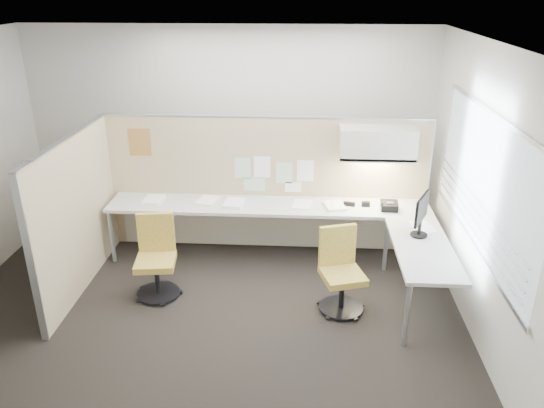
# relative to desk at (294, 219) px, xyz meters

# --- Properties ---
(floor) EXTENTS (5.50, 4.50, 0.01)m
(floor) POSITION_rel_desk_xyz_m (-0.93, -1.13, -0.61)
(floor) COLOR black
(floor) RESTS_ON ground
(ceiling) EXTENTS (5.50, 4.50, 0.01)m
(ceiling) POSITION_rel_desk_xyz_m (-0.93, -1.13, 2.20)
(ceiling) COLOR white
(ceiling) RESTS_ON wall_back
(wall_back) EXTENTS (5.50, 0.02, 2.80)m
(wall_back) POSITION_rel_desk_xyz_m (-0.93, 1.12, 0.80)
(wall_back) COLOR beige
(wall_back) RESTS_ON ground
(wall_front) EXTENTS (5.50, 0.02, 2.80)m
(wall_front) POSITION_rel_desk_xyz_m (-0.93, -3.38, 0.80)
(wall_front) COLOR beige
(wall_front) RESTS_ON ground
(wall_right) EXTENTS (0.02, 4.50, 2.80)m
(wall_right) POSITION_rel_desk_xyz_m (1.82, -1.13, 0.80)
(wall_right) COLOR beige
(wall_right) RESTS_ON ground
(window_pane) EXTENTS (0.01, 2.80, 1.30)m
(window_pane) POSITION_rel_desk_xyz_m (1.79, -1.13, 0.95)
(window_pane) COLOR #9FACB9
(window_pane) RESTS_ON wall_right
(partition_back) EXTENTS (4.10, 0.06, 1.75)m
(partition_back) POSITION_rel_desk_xyz_m (-0.38, 0.47, 0.27)
(partition_back) COLOR tan
(partition_back) RESTS_ON floor
(partition_left) EXTENTS (0.06, 2.20, 1.75)m
(partition_left) POSITION_rel_desk_xyz_m (-2.43, -0.63, 0.27)
(partition_left) COLOR tan
(partition_left) RESTS_ON floor
(desk) EXTENTS (4.00, 2.07, 0.73)m
(desk) POSITION_rel_desk_xyz_m (0.00, 0.00, 0.00)
(desk) COLOR beige
(desk) RESTS_ON floor
(overhead_bin) EXTENTS (0.90, 0.36, 0.38)m
(overhead_bin) POSITION_rel_desk_xyz_m (0.97, 0.26, 0.91)
(overhead_bin) COLOR beige
(overhead_bin) RESTS_ON partition_back
(task_light_strip) EXTENTS (0.60, 0.06, 0.02)m
(task_light_strip) POSITION_rel_desk_xyz_m (0.97, 0.26, 0.70)
(task_light_strip) COLOR #FFEABF
(task_light_strip) RESTS_ON overhead_bin
(pinned_papers) EXTENTS (1.01, 0.00, 0.47)m
(pinned_papers) POSITION_rel_desk_xyz_m (-0.30, 0.44, 0.43)
(pinned_papers) COLOR #8CBF8C
(pinned_papers) RESTS_ON partition_back
(poster) EXTENTS (0.28, 0.00, 0.35)m
(poster) POSITION_rel_desk_xyz_m (-1.98, 0.44, 0.82)
(poster) COLOR orange
(poster) RESTS_ON partition_back
(chair_left) EXTENTS (0.48, 0.50, 0.92)m
(chair_left) POSITION_rel_desk_xyz_m (-1.52, -0.79, -0.17)
(chair_left) COLOR black
(chair_left) RESTS_ON floor
(chair_right) EXTENTS (0.53, 0.54, 0.91)m
(chair_right) POSITION_rel_desk_xyz_m (0.52, -0.95, -0.18)
(chair_right) COLOR black
(chair_right) RESTS_ON floor
(monitor) EXTENTS (0.22, 0.41, 0.47)m
(monitor) POSITION_rel_desk_xyz_m (1.37, -0.63, 0.40)
(monitor) COLOR black
(monitor) RESTS_ON desk
(phone) EXTENTS (0.22, 0.21, 0.12)m
(phone) POSITION_rel_desk_xyz_m (1.14, 0.07, 0.18)
(phone) COLOR black
(phone) RESTS_ON desk
(stapler) EXTENTS (0.15, 0.07, 0.05)m
(stapler) POSITION_rel_desk_xyz_m (0.67, 0.17, 0.15)
(stapler) COLOR black
(stapler) RESTS_ON desk
(tape_dispenser) EXTENTS (0.10, 0.06, 0.06)m
(tape_dispenser) POSITION_rel_desk_xyz_m (0.87, 0.17, 0.16)
(tape_dispenser) COLOR black
(tape_dispenser) RESTS_ON desk
(coat_hook) EXTENTS (0.18, 0.48, 1.43)m
(coat_hook) POSITION_rel_desk_xyz_m (-2.51, -1.43, 0.81)
(coat_hook) COLOR silver
(coat_hook) RESTS_ON partition_left
(paper_stack_0) EXTENTS (0.25, 0.31, 0.04)m
(paper_stack_0) POSITION_rel_desk_xyz_m (-1.79, 0.17, 0.15)
(paper_stack_0) COLOR white
(paper_stack_0) RESTS_ON desk
(paper_stack_1) EXTENTS (0.29, 0.34, 0.02)m
(paper_stack_1) POSITION_rel_desk_xyz_m (-1.10, 0.20, 0.14)
(paper_stack_1) COLOR white
(paper_stack_1) RESTS_ON desk
(paper_stack_2) EXTENTS (0.26, 0.32, 0.05)m
(paper_stack_2) POSITION_rel_desk_xyz_m (-0.76, 0.10, 0.15)
(paper_stack_2) COLOR white
(paper_stack_2) RESTS_ON desk
(paper_stack_3) EXTENTS (0.27, 0.33, 0.01)m
(paper_stack_3) POSITION_rel_desk_xyz_m (0.09, 0.16, 0.13)
(paper_stack_3) COLOR white
(paper_stack_3) RESTS_ON desk
(paper_stack_4) EXTENTS (0.29, 0.34, 0.03)m
(paper_stack_4) POSITION_rel_desk_xyz_m (0.49, 0.12, 0.14)
(paper_stack_4) COLOR white
(paper_stack_4) RESTS_ON desk
(paper_stack_5) EXTENTS (0.29, 0.34, 0.02)m
(paper_stack_5) POSITION_rel_desk_xyz_m (1.45, -0.42, 0.14)
(paper_stack_5) COLOR white
(paper_stack_5) RESTS_ON desk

